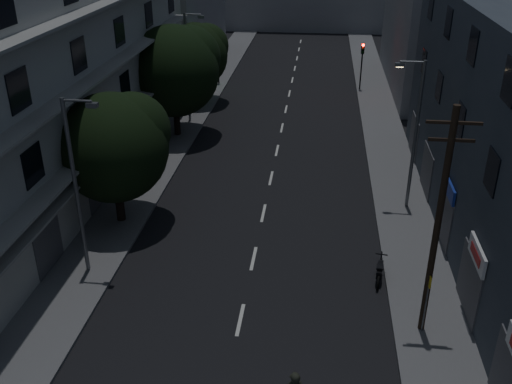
# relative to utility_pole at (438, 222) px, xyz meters

# --- Properties ---
(ground) EXTENTS (160.00, 160.00, 0.00)m
(ground) POSITION_rel_utility_pole_xyz_m (-7.07, 18.36, -4.87)
(ground) COLOR black
(ground) RESTS_ON ground
(sidewalk_left) EXTENTS (3.00, 90.00, 0.15)m
(sidewalk_left) POSITION_rel_utility_pole_xyz_m (-14.57, 18.36, -4.79)
(sidewalk_left) COLOR #565659
(sidewalk_left) RESTS_ON ground
(sidewalk_right) EXTENTS (3.00, 90.00, 0.15)m
(sidewalk_right) POSITION_rel_utility_pole_xyz_m (0.43, 18.36, -4.79)
(sidewalk_right) COLOR #565659
(sidewalk_right) RESTS_ON ground
(lane_markings) EXTENTS (0.15, 60.50, 0.01)m
(lane_markings) POSITION_rel_utility_pole_xyz_m (-7.07, 24.61, -4.86)
(lane_markings) COLOR beige
(lane_markings) RESTS_ON ground
(building_left) EXTENTS (7.00, 36.00, 14.00)m
(building_left) POSITION_rel_utility_pole_xyz_m (-19.05, 11.36, 2.13)
(building_left) COLOR #A09F9B
(building_left) RESTS_ON ground
(building_far_right) EXTENTS (6.00, 20.00, 13.00)m
(building_far_right) POSITION_rel_utility_pole_xyz_m (4.93, 35.36, 1.63)
(building_far_right) COLOR slate
(building_far_right) RESTS_ON ground
(tree_near) EXTENTS (5.50, 5.50, 6.79)m
(tree_near) POSITION_rel_utility_pole_xyz_m (-14.32, 7.12, -0.47)
(tree_near) COLOR black
(tree_near) RESTS_ON sidewalk_left
(tree_mid) EXTENTS (6.30, 6.30, 7.75)m
(tree_mid) POSITION_rel_utility_pole_xyz_m (-14.37, 19.86, 0.12)
(tree_mid) COLOR black
(tree_mid) RESTS_ON sidewalk_left
(tree_far) EXTENTS (5.25, 5.25, 6.50)m
(tree_far) POSITION_rel_utility_pole_xyz_m (-14.56, 27.73, -0.65)
(tree_far) COLOR black
(tree_far) RESTS_ON sidewalk_left
(traffic_signal_far_right) EXTENTS (0.28, 0.37, 4.10)m
(traffic_signal_far_right) POSITION_rel_utility_pole_xyz_m (-0.82, 32.88, -1.77)
(traffic_signal_far_right) COLOR black
(traffic_signal_far_right) RESTS_ON sidewalk_right
(traffic_signal_far_left) EXTENTS (0.28, 0.37, 4.10)m
(traffic_signal_far_left) POSITION_rel_utility_pole_xyz_m (-13.81, 33.42, -1.77)
(traffic_signal_far_left) COLOR black
(traffic_signal_far_left) RESTS_ON sidewalk_left
(street_lamp_left_near) EXTENTS (1.51, 0.25, 8.00)m
(street_lamp_left_near) POSITION_rel_utility_pole_xyz_m (-14.24, 2.41, -0.27)
(street_lamp_left_near) COLOR slate
(street_lamp_left_near) RESTS_ON sidewalk_left
(street_lamp_right) EXTENTS (1.51, 0.25, 8.00)m
(street_lamp_right) POSITION_rel_utility_pole_xyz_m (0.55, 10.35, -0.27)
(street_lamp_right) COLOR #5C5F63
(street_lamp_right) RESTS_ON sidewalk_right
(street_lamp_left_far) EXTENTS (1.51, 0.25, 8.00)m
(street_lamp_left_far) POSITION_rel_utility_pole_xyz_m (-14.11, 22.94, -0.27)
(street_lamp_left_far) COLOR #5B5E63
(street_lamp_left_far) RESTS_ON sidewalk_left
(utility_pole) EXTENTS (1.80, 0.24, 9.00)m
(utility_pole) POSITION_rel_utility_pole_xyz_m (0.00, 0.00, 0.00)
(utility_pole) COLOR black
(utility_pole) RESTS_ON sidewalk_right
(bus_stop_sign) EXTENTS (0.06, 0.35, 2.52)m
(bus_stop_sign) POSITION_rel_utility_pole_xyz_m (0.01, -0.13, -2.98)
(bus_stop_sign) COLOR #595B60
(bus_stop_sign) RESTS_ON sidewalk_right
(motorcycle) EXTENTS (0.55, 1.81, 1.17)m
(motorcycle) POSITION_rel_utility_pole_xyz_m (-1.37, 3.20, -4.41)
(motorcycle) COLOR black
(motorcycle) RESTS_ON ground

